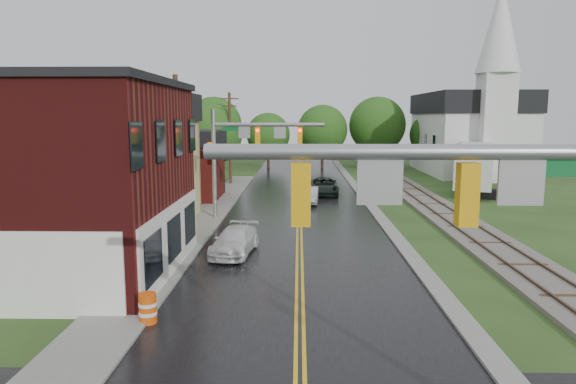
{
  "coord_description": "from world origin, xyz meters",
  "views": [
    {
      "loc": [
        -0.06,
        -6.39,
        6.79
      ],
      "look_at": [
        -0.51,
        15.61,
        3.5
      ],
      "focal_mm": 32.0,
      "sensor_mm": 36.0,
      "label": 1
    }
  ],
  "objects_px": {
    "utility_pole_b": "(178,153)",
    "tree_left_c": "(146,141)",
    "sedan_silver": "(310,195)",
    "construction_barrel": "(148,308)",
    "brick_building": "(7,178)",
    "semi_trailer": "(475,164)",
    "tree_left_e": "(212,135)",
    "pickup_white": "(235,241)",
    "suv_dark": "(324,187)",
    "traffic_signal_far": "(246,144)",
    "tree_left_b": "(61,130)",
    "traffic_signal_near": "(511,226)",
    "church": "(472,124)",
    "utility_pole_c": "(230,137)"
  },
  "relations": [
    {
      "from": "utility_pole_b",
      "to": "tree_left_c",
      "type": "height_order",
      "value": "utility_pole_b"
    },
    {
      "from": "sedan_silver",
      "to": "construction_barrel",
      "type": "relative_size",
      "value": 3.76
    },
    {
      "from": "brick_building",
      "to": "semi_trailer",
      "type": "relative_size",
      "value": 1.05
    },
    {
      "from": "brick_building",
      "to": "tree_left_e",
      "type": "distance_m",
      "value": 31.12
    },
    {
      "from": "tree_left_c",
      "to": "pickup_white",
      "type": "bearing_deg",
      "value": -63.82
    },
    {
      "from": "tree_left_e",
      "to": "construction_barrel",
      "type": "xyz_separation_m",
      "value": [
        3.85,
        -36.3,
        -4.3
      ]
    },
    {
      "from": "utility_pole_b",
      "to": "suv_dark",
      "type": "height_order",
      "value": "utility_pole_b"
    },
    {
      "from": "traffic_signal_far",
      "to": "tree_left_b",
      "type": "bearing_deg",
      "value": 161.19
    },
    {
      "from": "traffic_signal_far",
      "to": "pickup_white",
      "type": "height_order",
      "value": "traffic_signal_far"
    },
    {
      "from": "traffic_signal_far",
      "to": "suv_dark",
      "type": "xyz_separation_m",
      "value": [
        5.58,
        10.36,
        -4.25
      ]
    },
    {
      "from": "traffic_signal_near",
      "to": "traffic_signal_far",
      "type": "height_order",
      "value": "same"
    },
    {
      "from": "traffic_signal_near",
      "to": "traffic_signal_far",
      "type": "distance_m",
      "value": 25.94
    },
    {
      "from": "traffic_signal_near",
      "to": "semi_trailer",
      "type": "relative_size",
      "value": 0.54
    },
    {
      "from": "tree_left_e",
      "to": "pickup_white",
      "type": "xyz_separation_m",
      "value": [
        5.65,
        -27.65,
        -4.18
      ]
    },
    {
      "from": "brick_building",
      "to": "semi_trailer",
      "type": "height_order",
      "value": "brick_building"
    },
    {
      "from": "church",
      "to": "utility_pole_b",
      "type": "xyz_separation_m",
      "value": [
        -26.8,
        -31.74,
        -1.11
      ]
    },
    {
      "from": "traffic_signal_near",
      "to": "utility_pole_c",
      "type": "xyz_separation_m",
      "value": [
        -10.27,
        42.0,
        -0.25
      ]
    },
    {
      "from": "traffic_signal_near",
      "to": "tree_left_b",
      "type": "xyz_separation_m",
      "value": [
        -21.32,
        29.9,
        0.75
      ]
    },
    {
      "from": "utility_pole_b",
      "to": "tree_left_c",
      "type": "bearing_deg",
      "value": 111.49
    },
    {
      "from": "brick_building",
      "to": "church",
      "type": "relative_size",
      "value": 0.71
    },
    {
      "from": "church",
      "to": "semi_trailer",
      "type": "distance_m",
      "value": 14.36
    },
    {
      "from": "tree_left_b",
      "to": "semi_trailer",
      "type": "distance_m",
      "value": 35.04
    },
    {
      "from": "tree_left_e",
      "to": "semi_trailer",
      "type": "distance_m",
      "value": 25.56
    },
    {
      "from": "utility_pole_c",
      "to": "construction_barrel",
      "type": "relative_size",
      "value": 8.81
    },
    {
      "from": "tree_left_e",
      "to": "tree_left_c",
      "type": "bearing_deg",
      "value": -129.81
    },
    {
      "from": "tree_left_b",
      "to": "construction_barrel",
      "type": "height_order",
      "value": "tree_left_b"
    },
    {
      "from": "brick_building",
      "to": "tree_left_b",
      "type": "xyz_separation_m",
      "value": [
        -5.36,
        16.9,
        1.57
      ]
    },
    {
      "from": "church",
      "to": "sedan_silver",
      "type": "distance_m",
      "value": 28.68
    },
    {
      "from": "brick_building",
      "to": "suv_dark",
      "type": "height_order",
      "value": "brick_building"
    },
    {
      "from": "church",
      "to": "utility_pole_c",
      "type": "xyz_separation_m",
      "value": [
        -26.8,
        -9.74,
        -1.11
      ]
    },
    {
      "from": "semi_trailer",
      "to": "church",
      "type": "bearing_deg",
      "value": 73.32
    },
    {
      "from": "church",
      "to": "semi_trailer",
      "type": "relative_size",
      "value": 1.47
    },
    {
      "from": "utility_pole_c",
      "to": "tree_left_e",
      "type": "distance_m",
      "value": 2.79
    },
    {
      "from": "tree_left_b",
      "to": "brick_building",
      "type": "bearing_deg",
      "value": -72.39
    },
    {
      "from": "utility_pole_c",
      "to": "tree_left_c",
      "type": "distance_m",
      "value": 8.16
    },
    {
      "from": "tree_left_c",
      "to": "tree_left_e",
      "type": "bearing_deg",
      "value": 50.19
    },
    {
      "from": "sedan_silver",
      "to": "tree_left_c",
      "type": "bearing_deg",
      "value": 159.1
    },
    {
      "from": "brick_building",
      "to": "sedan_silver",
      "type": "height_order",
      "value": "brick_building"
    },
    {
      "from": "utility_pole_b",
      "to": "tree_left_e",
      "type": "relative_size",
      "value": 1.1
    },
    {
      "from": "church",
      "to": "utility_pole_b",
      "type": "bearing_deg",
      "value": -130.18
    },
    {
      "from": "sedan_silver",
      "to": "pickup_white",
      "type": "height_order",
      "value": "pickup_white"
    },
    {
      "from": "church",
      "to": "pickup_white",
      "type": "bearing_deg",
      "value": -123.17
    },
    {
      "from": "traffic_signal_near",
      "to": "semi_trailer",
      "type": "xyz_separation_m",
      "value": [
        12.52,
        38.36,
        -2.52
      ]
    },
    {
      "from": "traffic_signal_far",
      "to": "tree_left_e",
      "type": "xyz_separation_m",
      "value": [
        -5.38,
        18.9,
        -0.16
      ]
    },
    {
      "from": "utility_pole_b",
      "to": "tree_left_b",
      "type": "distance_m",
      "value": 14.87
    },
    {
      "from": "brick_building",
      "to": "utility_pole_c",
      "type": "distance_m",
      "value": 29.56
    },
    {
      "from": "semi_trailer",
      "to": "suv_dark",
      "type": "bearing_deg",
      "value": -167.79
    },
    {
      "from": "utility_pole_b",
      "to": "pickup_white",
      "type": "relative_size",
      "value": 2.05
    },
    {
      "from": "traffic_signal_far",
      "to": "semi_trailer",
      "type": "relative_size",
      "value": 0.54
    },
    {
      "from": "utility_pole_b",
      "to": "pickup_white",
      "type": "xyz_separation_m",
      "value": [
        3.6,
        -3.76,
        -4.08
      ]
    }
  ]
}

